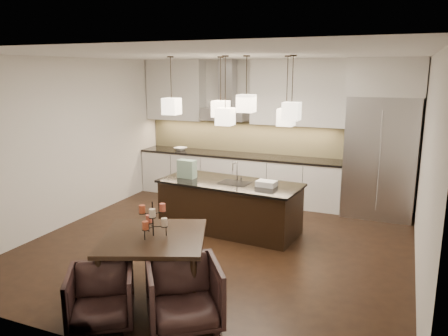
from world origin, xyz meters
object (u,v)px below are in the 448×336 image
at_px(armchair_right, 184,294).
at_px(armchair_left, 101,297).
at_px(refrigerator, 380,157).
at_px(dining_table, 154,264).
at_px(island_body, 230,207).

bearing_deg(armchair_right, armchair_left, 166.23).
height_order(refrigerator, armchair_left, refrigerator).
height_order(dining_table, armchair_left, dining_table).
xyz_separation_m(armchair_left, armchair_right, (0.79, 0.32, 0.04)).
height_order(refrigerator, island_body, refrigerator).
xyz_separation_m(refrigerator, armchair_right, (-1.58, -4.48, -0.73)).
relative_size(island_body, armchair_right, 2.96).
distance_m(island_body, dining_table, 2.25).
xyz_separation_m(island_body, armchair_right, (0.61, -2.75, -0.05)).
height_order(refrigerator, dining_table, refrigerator).
bearing_deg(armchair_right, refrigerator, 34.74).
bearing_deg(dining_table, island_body, 66.69).
xyz_separation_m(island_body, dining_table, (-0.05, -2.25, -0.04)).
bearing_deg(refrigerator, island_body, -141.52).
bearing_deg(armchair_left, armchair_right, -11.16).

